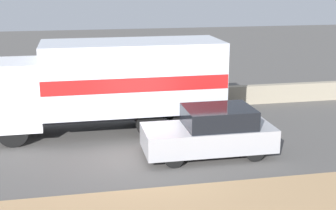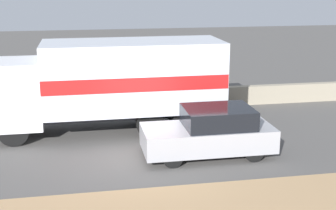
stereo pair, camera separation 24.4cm
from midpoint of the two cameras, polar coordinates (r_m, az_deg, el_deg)
ground_plane at (r=15.31m, az=-2.22°, el=-6.41°), size 80.00×80.00×0.00m
stone_wall_backdrop at (r=20.63m, az=-4.56°, el=0.53°), size 60.00×0.35×0.86m
box_truck at (r=17.40m, az=-6.12°, el=2.94°), size 8.61×2.61×3.42m
car_hatchback at (r=15.33m, az=5.63°, el=-3.33°), size 4.24×1.84×1.60m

